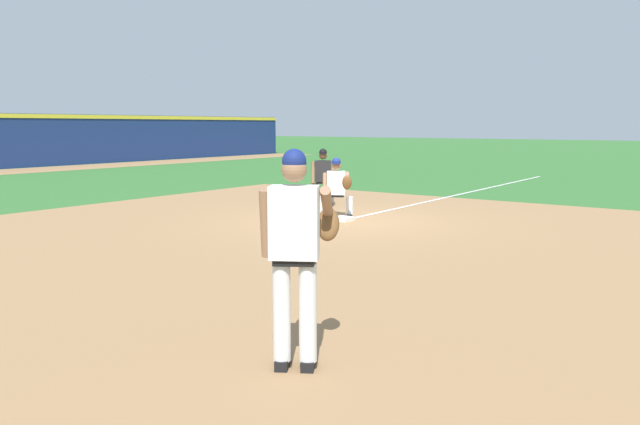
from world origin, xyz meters
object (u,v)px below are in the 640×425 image
Objects in this scene: umpire at (323,175)px; first_baseman at (337,185)px; first_base_bag at (343,219)px; baseball at (309,247)px; pitcher at (297,246)px.

first_baseman is at bearing -136.41° from umpire.
first_baseman is (0.24, 0.32, 0.69)m from first_base_bag.
first_baseman is (3.16, 1.59, 0.69)m from baseball.
pitcher reaches higher than umpire.
first_base_bag is 5.14× the size of baseball.
first_base_bag is 2.65m from umpire.
umpire reaches higher than baseball.
baseball is 0.06× the size of first_baseman.
baseball is 5.18m from pitcher.
baseball is at bearing -156.48° from first_base_bag.
first_base_bag reaches higher than baseball.
first_baseman reaches higher than baseball.
pitcher reaches higher than baseball.
umpire is at bearing 34.18° from pitcher.
first_base_bag is at bearing -127.05° from first_baseman.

